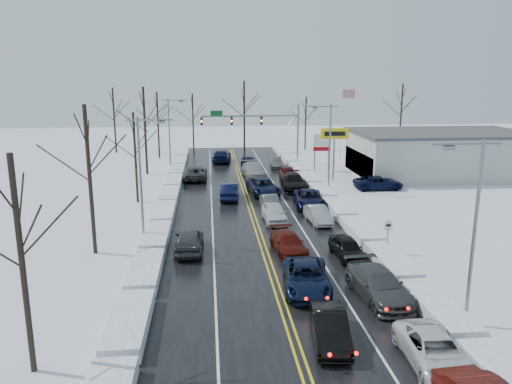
{
  "coord_description": "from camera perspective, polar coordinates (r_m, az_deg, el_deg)",
  "views": [
    {
      "loc": [
        -3.71,
        -38.97,
        11.77
      ],
      "look_at": [
        0.1,
        0.45,
        2.5
      ],
      "focal_mm": 35.0,
      "sensor_mm": 36.0,
      "label": 1
    }
  ],
  "objects": [
    {
      "name": "queued_car_15",
      "position": [
        52.88,
        4.3,
        0.27
      ],
      "size": [
        2.55,
        5.82,
        1.66
      ],
      "primitive_type": "imported",
      "rotation": [
        0.0,
        0.0,
        -0.04
      ],
      "color": "black",
      "rests_on": "ground"
    },
    {
      "name": "queued_car_2",
      "position": [
        28.76,
        5.75,
        -11.06
      ],
      "size": [
        3.1,
        5.67,
        1.51
      ],
      "primitive_type": "imported",
      "rotation": [
        0.0,
        0.0,
        -0.11
      ],
      "color": "black",
      "rests_on": "ground"
    },
    {
      "name": "queued_car_3",
      "position": [
        34.34,
        3.7,
        -6.9
      ],
      "size": [
        2.32,
        4.83,
        1.36
      ],
      "primitive_type": "imported",
      "rotation": [
        0.0,
        0.0,
        0.09
      ],
      "color": "#4E0F0A",
      "rests_on": "ground"
    },
    {
      "name": "streetlight_nw",
      "position": [
        63.47,
        -9.72,
        7.14
      ],
      "size": [
        3.2,
        0.25,
        9.0
      ],
      "color": "slate",
      "rests_on": "ground"
    },
    {
      "name": "queued_car_16",
      "position": [
        57.87,
        3.63,
        1.41
      ],
      "size": [
        2.22,
        4.69,
        1.55
      ],
      "primitive_type": "imported",
      "rotation": [
        0.0,
        0.0,
        -0.09
      ],
      "color": "#470B09",
      "rests_on": "ground"
    },
    {
      "name": "parked_car_0",
      "position": [
        54.44,
        13.77,
        0.3
      ],
      "size": [
        5.19,
        2.4,
        1.44
      ],
      "primitive_type": "imported",
      "rotation": [
        0.0,
        0.0,
        1.57
      ],
      "color": "black",
      "rests_on": "ground"
    },
    {
      "name": "ground",
      "position": [
        40.88,
        -0.08,
        -3.56
      ],
      "size": [
        160.0,
        160.0,
        0.0
      ],
      "primitive_type": "plane",
      "color": "silver",
      "rests_on": "ground"
    },
    {
      "name": "queued_car_12",
      "position": [
        33.82,
        10.33,
        -7.42
      ],
      "size": [
        1.9,
        4.17,
        1.39
      ],
      "primitive_type": "imported",
      "rotation": [
        0.0,
        0.0,
        0.06
      ],
      "color": "black",
      "rests_on": "ground"
    },
    {
      "name": "dealership_building",
      "position": [
        64.0,
        20.23,
        4.17
      ],
      "size": [
        20.4,
        12.4,
        5.3
      ],
      "color": "#AEAFAA",
      "rests_on": "ground"
    },
    {
      "name": "queued_car_4",
      "position": [
        41.27,
        2.09,
        -3.41
      ],
      "size": [
        1.91,
        4.5,
        1.52
      ],
      "primitive_type": "imported",
      "rotation": [
        0.0,
        0.0,
        0.03
      ],
      "color": "white",
      "rests_on": "ground"
    },
    {
      "name": "tree_left_b",
      "position": [
        34.22,
        -18.68,
        4.44
      ],
      "size": [
        4.0,
        4.0,
        10.0
      ],
      "color": "#2D231C",
      "rests_on": "ground"
    },
    {
      "name": "snow_bank_left",
      "position": [
        42.81,
        -10.54,
        -3.02
      ],
      "size": [
        1.79,
        72.0,
        0.74
      ],
      "primitive_type": "cube",
      "color": "white",
      "rests_on": "ground"
    },
    {
      "name": "tree_left_d",
      "position": [
        61.59,
        -12.65,
        8.73
      ],
      "size": [
        4.2,
        4.2,
        10.5
      ],
      "color": "#2D231C",
      "rests_on": "ground"
    },
    {
      "name": "streetlight_sw",
      "position": [
        35.86,
        -12.79,
        2.46
      ],
      "size": [
        3.2,
        0.25,
        9.0
      ],
      "color": "slate",
      "rests_on": "ground"
    },
    {
      "name": "tree_left_a",
      "position": [
        21.05,
        -25.6,
        -3.26
      ],
      "size": [
        3.6,
        3.6,
        9.0
      ],
      "color": "#2D231C",
      "rests_on": "ground"
    },
    {
      "name": "streetlight_se",
      "position": [
        25.02,
        23.42,
        -2.91
      ],
      "size": [
        3.2,
        0.25,
        9.0
      ],
      "color": "slate",
      "rests_on": "ground"
    },
    {
      "name": "traffic_signal_mast",
      "position": [
        67.64,
        0.58,
        7.83
      ],
      "size": [
        13.28,
        0.39,
        8.0
      ],
      "color": "slate",
      "rests_on": "ground"
    },
    {
      "name": "queued_car_5",
      "position": [
        44.73,
        1.66,
        -2.09
      ],
      "size": [
        1.63,
        4.1,
        1.33
      ],
      "primitive_type": "imported",
      "rotation": [
        0.0,
        0.0,
        0.06
      ],
      "color": "#46494C",
      "rests_on": "ground"
    },
    {
      "name": "queued_car_10",
      "position": [
        23.16,
        19.64,
        -18.21
      ],
      "size": [
        2.4,
        4.95,
        1.36
      ],
      "primitive_type": "imported",
      "rotation": [
        0.0,
        0.0,
        -0.03
      ],
      "color": "white",
      "rests_on": "ground"
    },
    {
      "name": "tree_left_e",
      "position": [
        73.5,
        -11.19,
        8.92
      ],
      "size": [
        3.8,
        3.8,
        9.5
      ],
      "color": "#2D231C",
      "rests_on": "ground"
    },
    {
      "name": "streetlight_ne",
      "position": [
        50.84,
        8.22,
        5.74
      ],
      "size": [
        3.2,
        0.25,
        9.0
      ],
      "color": "slate",
      "rests_on": "ground"
    },
    {
      "name": "tree_far_b",
      "position": [
        80.2,
        -7.24,
        9.15
      ],
      "size": [
        3.6,
        3.6,
        9.0
      ],
      "color": "#2D231C",
      "rests_on": "ground"
    },
    {
      "name": "oncoming_car_2",
      "position": [
        69.87,
        -3.94,
        3.44
      ],
      "size": [
        2.94,
        6.05,
        1.69
      ],
      "primitive_type": "imported",
      "rotation": [
        0.0,
        0.0,
        3.04
      ],
      "color": "black",
      "rests_on": "ground"
    },
    {
      "name": "queued_car_1",
      "position": [
        23.81,
        8.37,
        -16.6
      ],
      "size": [
        2.01,
        4.51,
        1.44
      ],
      "primitive_type": "imported",
      "rotation": [
        0.0,
        0.0,
        -0.12
      ],
      "color": "black",
      "rests_on": "ground"
    },
    {
      "name": "used_vehicles_sign",
      "position": [
        63.18,
        7.56,
        5.37
      ],
      "size": [
        2.2,
        0.22,
        4.65
      ],
      "color": "slate",
      "rests_on": "ground"
    },
    {
      "name": "oncoming_car_3",
      "position": [
        34.73,
        -7.62,
        -6.76
      ],
      "size": [
        2.0,
        4.79,
        1.62
      ],
      "primitive_type": "imported",
      "rotation": [
        0.0,
        0.0,
        3.12
      ],
      "color": "#3B3E40",
      "rests_on": "ground"
    },
    {
      "name": "parked_car_2",
      "position": [
        63.49,
        11.72,
        2.21
      ],
      "size": [
        2.17,
        4.31,
        1.41
      ],
      "primitive_type": "imported",
      "rotation": [
        0.0,
        0.0,
        3.01
      ],
      "color": "black",
      "rests_on": "ground"
    },
    {
      "name": "queued_car_8",
      "position": [
        64.91,
        -0.77,
        2.72
      ],
      "size": [
        2.2,
        4.76,
        1.58
      ],
      "primitive_type": "imported",
      "rotation": [
        0.0,
        0.0,
        0.08
      ],
      "color": "black",
      "rests_on": "ground"
    },
    {
      "name": "tree_far_a",
      "position": [
        80.4,
        -15.97,
        9.26
      ],
      "size": [
        4.0,
        4.0,
        10.0
      ],
      "color": "#2D231C",
      "rests_on": "ground"
    },
    {
      "name": "queued_car_11",
      "position": [
        28.36,
        13.73,
        -11.75
      ],
      "size": [
        2.76,
        5.71,
        1.6
      ],
      "primitive_type": "imported",
      "rotation": [
        0.0,
        0.0,
        0.1
      ],
      "color": "#3C3F41",
      "rests_on": "ground"
    },
    {
      "name": "oncoming_car_0",
      "position": [
        48.79,
        -2.98,
        -0.81
      ],
      "size": [
        2.1,
        4.92,
        1.58
      ],
      "primitive_type": "imported",
      "rotation": [
        0.0,
        0.0,
        3.05
      ],
      "color": "black",
      "rests_on": "ground"
    },
    {
      "name": "tires_plus_sign",
      "position": [
        57.18,
        8.96,
        6.2
      ],
      "size": [
        3.2,
        0.34,
        6.0
      ],
      "color": "slate",
      "rests_on": "ground"
    },
    {
      "name": "tree_far_d",
      "position": [
        81.22,
        5.71,
        8.99
      ],
      "size": [
        3.4,
        3.4,
        8.5
      ],
      "color": "#2D231C",
      "rests_on": "ground"
    },
    {
      "name": "oncoming_car_1",
      "position": [
        58.2,
        -6.91,
        1.41
      ],
      "size": [
        2.67,
        5.62,
        1.55
      ],
      "primitive_type": "imported",
      "rotation": [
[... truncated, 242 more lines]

